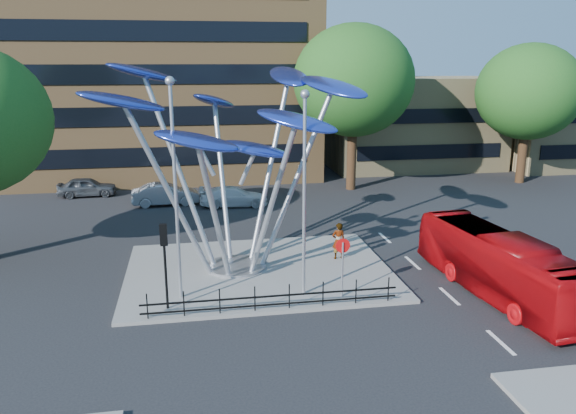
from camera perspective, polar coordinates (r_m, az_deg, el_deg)
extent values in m
plane|color=black|center=(20.85, 1.87, -12.47)|extent=(120.00, 120.00, 0.00)
cube|color=slate|center=(26.08, -2.99, -6.53)|extent=(12.00, 9.00, 0.15)
cube|color=tan|center=(52.36, 12.57, 8.35)|extent=(15.00, 8.00, 8.00)
cube|color=tan|center=(57.53, 26.44, 7.22)|extent=(12.00, 8.00, 7.00)
cylinder|color=black|center=(42.37, 6.49, 5.61)|extent=(0.70, 0.70, 5.72)
ellipsoid|color=#154B17|center=(41.87, 6.70, 12.65)|extent=(8.80, 8.80, 8.10)
cylinder|color=black|center=(48.24, 22.73, 5.27)|extent=(0.70, 0.70, 5.06)
ellipsoid|color=#154B17|center=(47.79, 23.28, 10.71)|extent=(8.00, 8.00, 7.36)
cylinder|color=#9EA0A5|center=(26.41, -5.29, -5.99)|extent=(2.80, 2.80, 0.12)
cylinder|color=#9EA0A5|center=(24.66, -8.16, 1.76)|extent=(0.24, 0.24, 7.80)
ellipsoid|color=#2B42BC|center=(23.23, -16.47, 10.26)|extent=(3.92, 2.95, 1.39)
cylinder|color=#9EA0A5|center=(24.47, -6.20, 0.03)|extent=(0.24, 0.24, 6.40)
ellipsoid|color=#2B42BC|center=(21.64, -9.23, 6.64)|extent=(3.47, 1.78, 1.31)
cylinder|color=#9EA0A5|center=(24.67, -3.94, 0.92)|extent=(0.24, 0.24, 7.00)
ellipsoid|color=#2B42BC|center=(22.76, 0.90, 8.74)|extent=(3.81, 3.11, 1.36)
cylinder|color=#9EA0A5|center=(25.38, -2.80, 2.72)|extent=(0.24, 0.24, 8.20)
ellipsoid|color=#2B42BC|center=(25.88, 4.63, 12.09)|extent=(3.52, 4.06, 1.44)
cylinder|color=#9EA0A5|center=(26.17, -3.92, 3.52)|extent=(0.24, 0.24, 8.60)
ellipsoid|color=#2B42BC|center=(27.97, 0.08, 13.15)|extent=(2.21, 3.79, 1.39)
cylinder|color=#9EA0A5|center=(26.31, -6.09, 2.20)|extent=(0.24, 0.24, 7.40)
ellipsoid|color=#2B42BC|center=(28.33, -7.49, 10.62)|extent=(3.02, 3.71, 1.34)
cylinder|color=#9EA0A5|center=(25.54, -7.83, 3.37)|extent=(0.24, 0.24, 8.80)
ellipsoid|color=#2B42BC|center=(26.52, -14.52, 13.04)|extent=(3.88, 3.60, 1.42)
ellipsoid|color=#2B42BC|center=(25.07, -9.78, 6.79)|extent=(3.40, 1.96, 1.13)
ellipsoid|color=#2B42BC|center=(24.68, -3.42, 5.91)|extent=(3.39, 2.16, 1.11)
cylinder|color=#9EA0A5|center=(22.25, -11.33, 1.12)|extent=(0.14, 0.14, 8.50)
sphere|color=#9EA0A5|center=(21.66, -11.92, 12.43)|extent=(0.36, 0.36, 0.36)
cylinder|color=#9EA0A5|center=(22.24, 1.66, 0.74)|extent=(0.14, 0.14, 8.00)
sphere|color=#9EA0A5|center=(21.61, 1.74, 11.40)|extent=(0.36, 0.36, 0.36)
cylinder|color=black|center=(22.09, -12.33, -6.24)|extent=(0.10, 0.10, 3.20)
cube|color=black|center=(21.63, -12.54, -2.77)|extent=(0.28, 0.18, 0.85)
sphere|color=#FF0C0C|center=(21.55, -12.58, -2.06)|extent=(0.18, 0.18, 0.18)
cylinder|color=#9EA0A5|center=(22.97, 5.54, -6.32)|extent=(0.08, 0.08, 2.30)
cylinder|color=red|center=(22.66, 5.59, -3.93)|extent=(0.60, 0.04, 0.60)
cube|color=white|center=(22.68, 5.57, -3.92)|extent=(0.42, 0.03, 0.10)
cylinder|color=black|center=(21.82, -14.11, -9.75)|extent=(0.05, 0.05, 1.00)
cylinder|color=black|center=(21.74, -10.53, -9.63)|extent=(0.05, 0.05, 1.00)
cylinder|color=black|center=(21.75, -6.95, -9.47)|extent=(0.05, 0.05, 1.00)
cylinder|color=black|center=(21.84, -3.39, -9.27)|extent=(0.05, 0.05, 1.00)
cylinder|color=black|center=(22.02, 0.13, -9.04)|extent=(0.05, 0.05, 1.00)
cylinder|color=black|center=(22.27, 3.58, -8.79)|extent=(0.05, 0.05, 1.00)
cylinder|color=black|center=(22.60, 6.93, -8.51)|extent=(0.05, 0.05, 1.00)
cylinder|color=black|center=(23.01, 10.16, -8.21)|extent=(0.05, 0.05, 1.00)
cube|color=black|center=(21.90, -1.62, -9.04)|extent=(10.00, 0.06, 0.06)
cube|color=black|center=(22.04, -1.61, -9.87)|extent=(10.00, 0.06, 0.06)
imported|color=#A0070B|center=(24.84, 20.67, -5.51)|extent=(3.18, 9.76, 2.67)
imported|color=gray|center=(27.26, 5.15, -3.44)|extent=(0.68, 0.47, 1.80)
imported|color=#464A4F|center=(42.74, -19.75, 1.94)|extent=(4.12, 1.77, 1.39)
imported|color=#9B9DA2|center=(38.71, -12.34, 1.28)|extent=(4.56, 1.85, 1.47)
imported|color=silver|center=(37.72, -5.55, 1.08)|extent=(4.57, 1.97, 1.31)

